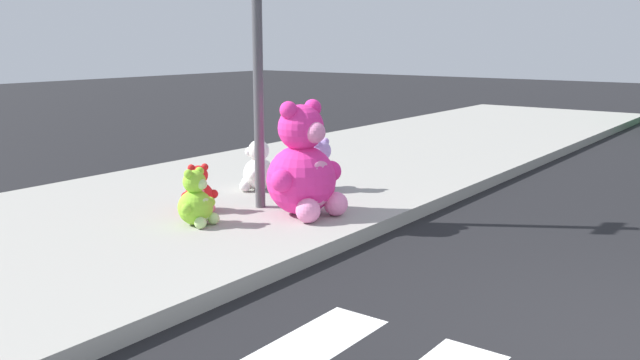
# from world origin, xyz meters

# --- Properties ---
(sidewalk) EXTENTS (28.00, 4.40, 0.15)m
(sidewalk) POSITION_xyz_m (0.00, 5.20, 0.07)
(sidewalk) COLOR #9E9B93
(sidewalk) RESTS_ON ground_plane
(sign_pole) EXTENTS (0.56, 0.11, 3.20)m
(sign_pole) POSITION_xyz_m (1.00, 4.40, 1.85)
(sign_pole) COLOR #4C4C51
(sign_pole) RESTS_ON sidewalk
(plush_pink_large) EXTENTS (0.93, 0.84, 1.21)m
(plush_pink_large) POSITION_xyz_m (1.03, 3.81, 0.63)
(plush_pink_large) COLOR #F22D93
(plush_pink_large) RESTS_ON sidewalk
(plush_lavender) EXTENTS (0.50, 0.43, 0.64)m
(plush_lavender) POSITION_xyz_m (2.10, 4.40, 0.41)
(plush_lavender) COLOR #B28CD8
(plush_lavender) RESTS_ON sidewalk
(plush_red) EXTENTS (0.36, 0.37, 0.52)m
(plush_red) POSITION_xyz_m (0.47, 4.80, 0.36)
(plush_red) COLOR red
(plush_red) RESTS_ON sidewalk
(plush_white) EXTENTS (0.45, 0.47, 0.65)m
(plush_white) POSITION_xyz_m (1.63, 5.01, 0.41)
(plush_white) COLOR white
(plush_white) RESTS_ON sidewalk
(plush_lime) EXTENTS (0.44, 0.39, 0.58)m
(plush_lime) POSITION_xyz_m (0.07, 4.42, 0.38)
(plush_lime) COLOR #8CD133
(plush_lime) RESTS_ON sidewalk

